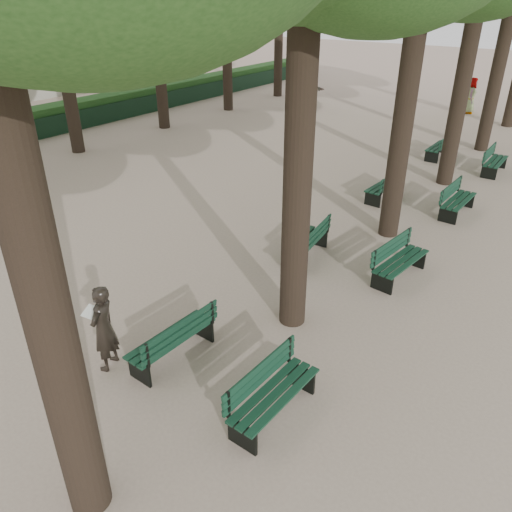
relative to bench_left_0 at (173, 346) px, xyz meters
The scene contains 15 objects.
ground 0.87m from the bench_left_0, 116.43° to the right, with size 120.00×120.00×0.00m, color tan.
bench_left_0 is the anchor object (origin of this frame).
bench_left_1 4.73m from the bench_left_0, 90.00° to the left, with size 0.80×1.86×0.92m.
bench_left_2 9.65m from the bench_left_0, 90.00° to the left, with size 0.68×1.83×0.92m.
bench_left_3 15.08m from the bench_left_0, 90.00° to the left, with size 0.59×1.81×0.92m.
bench_right_0 2.27m from the bench_left_0, ahead, with size 0.64×1.82×0.92m.
bench_right_1 5.61m from the bench_left_0, 66.18° to the left, with size 0.78×1.86×0.92m.
bench_right_2 9.98m from the bench_left_0, 76.86° to the left, with size 0.64×1.82×0.92m.
bench_right_3 14.56m from the bench_left_0, 81.04° to the left, with size 0.58×1.80×0.92m.
man_with_map 1.26m from the bench_left_0, 133.81° to the right, with size 0.70×0.73×1.64m.
pedestrian_e 22.08m from the bench_left_0, 113.62° to the left, with size 1.68×0.36×1.81m, color #262628.
pedestrian_d 24.15m from the bench_left_0, 92.98° to the left, with size 0.90×0.37×1.84m, color #262628.
fence 18.48m from the bench_left_0, 146.26° to the left, with size 0.08×42.00×0.90m, color black.
hedge 19.07m from the bench_left_0, 147.43° to the left, with size 1.20×42.00×1.20m, color #1A4417.
building_far 44.50m from the bench_left_0, 138.75° to the left, with size 12.00×16.00×7.00m, color #B7B2A3.
Camera 1 is at (5.75, -4.22, 5.97)m, focal length 35.00 mm.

